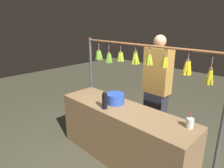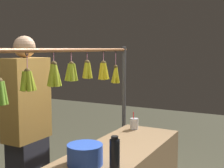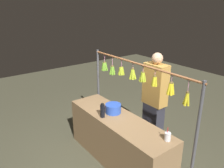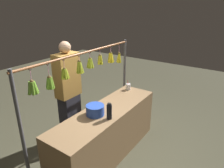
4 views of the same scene
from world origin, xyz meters
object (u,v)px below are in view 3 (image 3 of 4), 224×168
object	(u,v)px
drink_cup	(168,137)
water_bottle	(102,111)
blue_bucket	(113,108)
vendor_person	(154,102)

from	to	relation	value
drink_cup	water_bottle	bearing A→B (deg)	16.86
blue_bucket	drink_cup	xyz separation A→B (m)	(-1.08, -0.09, -0.02)
water_bottle	vendor_person	bearing A→B (deg)	-100.85
drink_cup	vendor_person	bearing A→B (deg)	-37.85
blue_bucket	water_bottle	bearing A→B (deg)	95.67
blue_bucket	drink_cup	world-z (taller)	drink_cup
water_bottle	vendor_person	xyz separation A→B (m)	(-0.19, -1.00, -0.05)
blue_bucket	vendor_person	world-z (taller)	vendor_person
water_bottle	blue_bucket	distance (m)	0.24
vendor_person	drink_cup	bearing A→B (deg)	142.15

